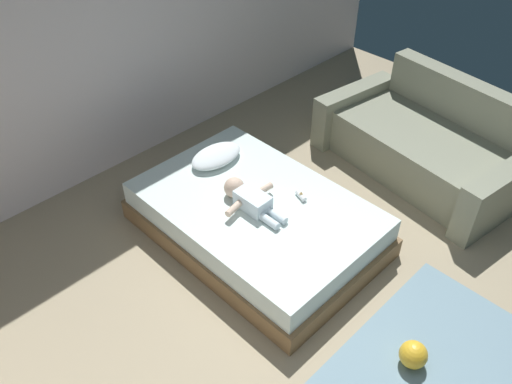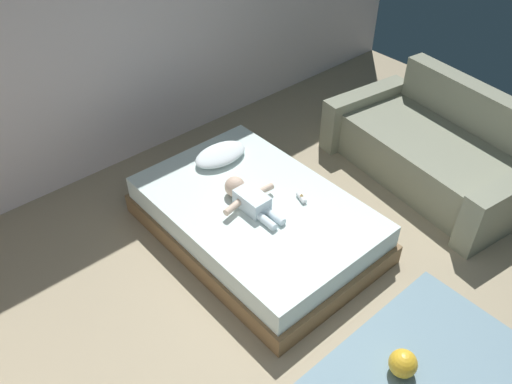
{
  "view_description": "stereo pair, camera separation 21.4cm",
  "coord_description": "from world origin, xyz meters",
  "px_view_note": "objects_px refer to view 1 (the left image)",
  "views": [
    {
      "loc": [
        -2.04,
        -1.12,
        3.23
      ],
      "look_at": [
        0.27,
        1.2,
        0.49
      ],
      "focal_mm": 36.53,
      "sensor_mm": 36.0,
      "label": 1
    },
    {
      "loc": [
        -1.88,
        -1.26,
        3.23
      ],
      "look_at": [
        0.27,
        1.2,
        0.49
      ],
      "focal_mm": 36.53,
      "sensor_mm": 36.0,
      "label": 2
    }
  ],
  "objects_px": {
    "baby": "(248,198)",
    "toothbrush": "(263,193)",
    "bed": "(256,219)",
    "toy_ball": "(413,355)",
    "couch": "(427,143)",
    "pillow": "(216,156)",
    "baby_bottle": "(301,196)"
  },
  "relations": [
    {
      "from": "pillow",
      "to": "couch",
      "type": "height_order",
      "value": "couch"
    },
    {
      "from": "toy_ball",
      "to": "baby_bottle",
      "type": "relative_size",
      "value": 1.53
    },
    {
      "from": "bed",
      "to": "toy_ball",
      "type": "bearing_deg",
      "value": -94.52
    },
    {
      "from": "couch",
      "to": "baby_bottle",
      "type": "distance_m",
      "value": 1.63
    },
    {
      "from": "couch",
      "to": "toy_ball",
      "type": "relative_size",
      "value": 10.8
    },
    {
      "from": "toothbrush",
      "to": "bed",
      "type": "bearing_deg",
      "value": -167.47
    },
    {
      "from": "couch",
      "to": "toothbrush",
      "type": "bearing_deg",
      "value": 163.96
    },
    {
      "from": "toy_ball",
      "to": "baby_bottle",
      "type": "xyz_separation_m",
      "value": [
        0.43,
        1.42,
        0.31
      ]
    },
    {
      "from": "baby",
      "to": "toy_ball",
      "type": "xyz_separation_m",
      "value": [
        -0.05,
        -1.67,
        -0.36
      ]
    },
    {
      "from": "toy_ball",
      "to": "baby_bottle",
      "type": "distance_m",
      "value": 1.51
    },
    {
      "from": "bed",
      "to": "couch",
      "type": "distance_m",
      "value": 1.96
    },
    {
      "from": "bed",
      "to": "pillow",
      "type": "relative_size",
      "value": 3.96
    },
    {
      "from": "toothbrush",
      "to": "couch",
      "type": "distance_m",
      "value": 1.87
    },
    {
      "from": "baby",
      "to": "toy_ball",
      "type": "height_order",
      "value": "baby"
    },
    {
      "from": "baby",
      "to": "baby_bottle",
      "type": "height_order",
      "value": "baby"
    },
    {
      "from": "toothbrush",
      "to": "couch",
      "type": "relative_size",
      "value": 0.06
    },
    {
      "from": "couch",
      "to": "baby_bottle",
      "type": "bearing_deg",
      "value": 170.94
    },
    {
      "from": "baby_bottle",
      "to": "couch",
      "type": "bearing_deg",
      "value": -9.06
    },
    {
      "from": "baby",
      "to": "toy_ball",
      "type": "relative_size",
      "value": 3.23
    },
    {
      "from": "baby",
      "to": "baby_bottle",
      "type": "distance_m",
      "value": 0.45
    },
    {
      "from": "pillow",
      "to": "toothbrush",
      "type": "distance_m",
      "value": 0.63
    },
    {
      "from": "baby_bottle",
      "to": "bed",
      "type": "bearing_deg",
      "value": 141.7
    },
    {
      "from": "baby",
      "to": "toothbrush",
      "type": "distance_m",
      "value": 0.2
    },
    {
      "from": "pillow",
      "to": "bed",
      "type": "bearing_deg",
      "value": -102.22
    },
    {
      "from": "bed",
      "to": "couch",
      "type": "xyz_separation_m",
      "value": [
        1.9,
        -0.49,
        0.1
      ]
    },
    {
      "from": "bed",
      "to": "baby_bottle",
      "type": "height_order",
      "value": "baby_bottle"
    },
    {
      "from": "bed",
      "to": "couch",
      "type": "relative_size",
      "value": 0.97
    },
    {
      "from": "toy_ball",
      "to": "baby_bottle",
      "type": "bearing_deg",
      "value": 73.2
    },
    {
      "from": "couch",
      "to": "toy_ball",
      "type": "height_order",
      "value": "couch"
    },
    {
      "from": "baby",
      "to": "toy_ball",
      "type": "bearing_deg",
      "value": -91.86
    },
    {
      "from": "pillow",
      "to": "baby",
      "type": "relative_size",
      "value": 0.82
    },
    {
      "from": "toy_ball",
      "to": "bed",
      "type": "bearing_deg",
      "value": 85.48
    }
  ]
}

